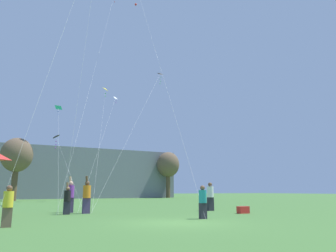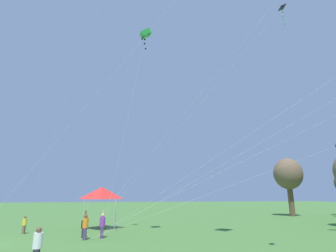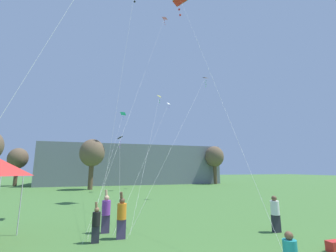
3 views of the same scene
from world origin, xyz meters
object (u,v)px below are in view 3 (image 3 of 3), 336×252
object	(u,v)px
person_black_shirt	(96,223)
kite_black_delta_5	(120,138)
kite_yellow_delta_3	(160,97)
kite_black_delta_6	(205,80)
person_orange_shirt	(122,216)
kite_pink_delta_2	(164,19)
person_white_shirt	(275,212)
kite_cyan_delta_8	(123,114)
person_purple_shirt	(106,212)
kite_white_delta_4	(168,104)
cooler_box	(336,246)

from	to	relation	value
person_black_shirt	kite_black_delta_5	distance (m)	23.13
kite_yellow_delta_3	kite_black_delta_6	world-z (taller)	kite_yellow_delta_3
person_orange_shirt	kite_pink_delta_2	size ratio (longest dim) A/B	0.07
person_white_shirt	kite_black_delta_5	xyz separation A→B (m)	(-6.11, 22.91, 6.61)
kite_cyan_delta_8	kite_yellow_delta_3	bearing A→B (deg)	-33.85
person_purple_shirt	kite_black_delta_6	bearing A→B (deg)	-130.37
person_black_shirt	person_white_shirt	world-z (taller)	person_white_shirt
person_black_shirt	kite_yellow_delta_3	xyz separation A→B (m)	(8.75, 22.18, 13.63)
kite_white_delta_4	kite_black_delta_5	xyz separation A→B (m)	(-8.30, -2.80, -6.60)
person_white_shirt	person_black_shirt	bearing A→B (deg)	112.82
kite_black_delta_6	person_black_shirt	bearing A→B (deg)	-135.10
cooler_box	kite_yellow_delta_3	distance (m)	29.68
person_orange_shirt	kite_yellow_delta_3	world-z (taller)	kite_yellow_delta_3
person_orange_shirt	kite_black_delta_5	bearing A→B (deg)	-157.11
person_purple_shirt	kite_yellow_delta_3	distance (m)	26.04
person_purple_shirt	person_white_shirt	bearing A→B (deg)	171.45
person_black_shirt	kite_pink_delta_2	size ratio (longest dim) A/B	0.06
kite_white_delta_4	kite_black_delta_6	xyz separation A→B (m)	(0.18, -13.59, -0.85)
kite_pink_delta_2	kite_black_delta_6	distance (m)	19.90
person_black_shirt	kite_black_delta_5	world-z (taller)	kite_black_delta_5
person_black_shirt	kite_cyan_delta_8	size ratio (longest dim) A/B	0.07
person_black_shirt	kite_black_delta_6	size ratio (longest dim) A/B	0.12
cooler_box	kite_pink_delta_2	bearing A→B (deg)	88.47
kite_black_delta_5	kite_cyan_delta_8	world-z (taller)	kite_cyan_delta_8
kite_black_delta_5	kite_cyan_delta_8	distance (m)	5.95
cooler_box	person_white_shirt	size ratio (longest dim) A/B	0.38
kite_white_delta_4	kite_yellow_delta_3	bearing A→B (deg)	-131.51
kite_white_delta_4	kite_pink_delta_2	bearing A→B (deg)	-126.98
person_orange_shirt	kite_pink_delta_2	world-z (taller)	kite_pink_delta_2
person_orange_shirt	kite_black_delta_6	world-z (taller)	kite_black_delta_6
person_orange_shirt	person_black_shirt	bearing A→B (deg)	-49.59
person_white_shirt	kite_cyan_delta_8	bearing A→B (deg)	40.38
cooler_box	kite_cyan_delta_8	xyz separation A→B (m)	(-5.59, 29.58, 11.92)
person_white_shirt	kite_yellow_delta_3	world-z (taller)	kite_yellow_delta_3
person_purple_shirt	kite_black_delta_5	xyz separation A→B (m)	(2.27, 20.48, 6.55)
person_black_shirt	kite_pink_delta_2	world-z (taller)	kite_pink_delta_2
person_purple_shirt	kite_black_delta_5	size ratio (longest dim) A/B	0.09
person_purple_shirt	kite_pink_delta_2	world-z (taller)	kite_pink_delta_2
kite_black_delta_5	person_purple_shirt	bearing A→B (deg)	-96.33
cooler_box	person_black_shirt	size ratio (longest dim) A/B	0.39
kite_black_delta_6	cooler_box	bearing A→B (deg)	-98.28
kite_pink_delta_2	kite_cyan_delta_8	distance (m)	18.43
kite_black_delta_5	kite_black_delta_6	distance (m)	14.88
kite_pink_delta_2	kite_cyan_delta_8	xyz separation A→B (m)	(-6.31, 2.69, -17.11)
person_white_shirt	kite_cyan_delta_8	xyz separation A→B (m)	(-5.41, 26.69, 11.15)
kite_pink_delta_2	kite_black_delta_5	distance (m)	22.78
kite_black_delta_6	kite_black_delta_5	bearing A→B (deg)	128.18
kite_black_delta_5	person_orange_shirt	bearing A→B (deg)	-94.23
person_black_shirt	kite_white_delta_4	world-z (taller)	kite_white_delta_4
person_black_shirt	person_orange_shirt	xyz separation A→B (m)	(1.13, 0.27, 0.18)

